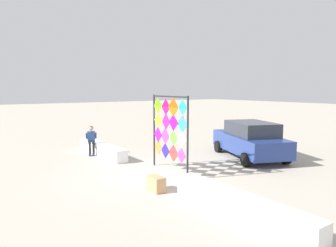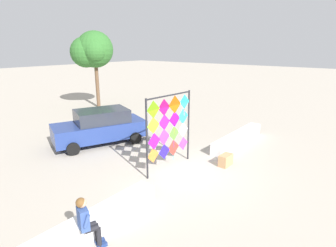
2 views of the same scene
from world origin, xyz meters
name	(u,v)px [view 1 (image 1 of 2)]	position (x,y,z in m)	size (l,w,h in m)	color
ground	(155,174)	(0.00, 0.00, 0.00)	(120.00, 120.00, 0.00)	#ADA393
plaza_ledge_left	(102,149)	(-4.38, -0.27, 0.28)	(4.46, 0.55, 0.55)	white
plaza_ledge_right	(239,204)	(4.38, -0.27, 0.28)	(4.46, 0.55, 0.55)	white
kite_display_rack	(169,128)	(0.06, 0.63, 1.72)	(2.46, 0.20, 2.95)	#232328
seated_vendor	(91,138)	(-4.66, -0.68, 0.81)	(0.65, 0.55, 1.40)	black
parked_car	(250,140)	(0.23, 5.08, 0.86)	(4.73, 3.36, 1.69)	navy
cardboard_box_large	(156,184)	(1.65, -1.00, 0.23)	(0.63, 0.35, 0.47)	tan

